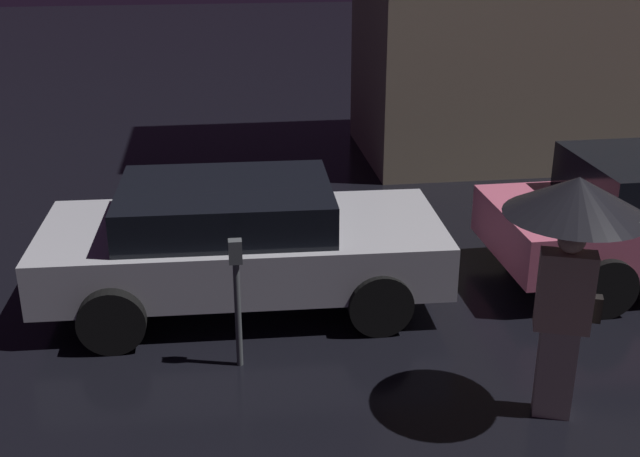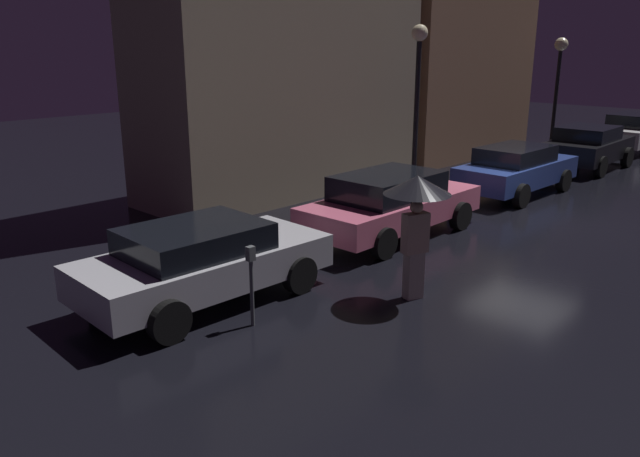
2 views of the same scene
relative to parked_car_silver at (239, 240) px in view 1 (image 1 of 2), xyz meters
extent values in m
cube|color=#B7B7BF|center=(0.04, 0.00, -0.10)|extent=(4.26, 1.96, 0.57)
cube|color=black|center=(-0.13, 0.00, 0.39)|extent=(2.24, 1.68, 0.43)
cylinder|color=black|center=(1.34, 0.91, -0.39)|extent=(0.65, 0.22, 0.65)
cylinder|color=black|center=(1.34, -0.91, -0.39)|extent=(0.65, 0.22, 0.65)
cylinder|color=black|center=(-1.26, 0.91, -0.39)|extent=(0.65, 0.22, 0.65)
cylinder|color=black|center=(-1.26, -0.91, -0.39)|extent=(0.65, 0.22, 0.65)
cylinder|color=black|center=(3.74, 0.93, -0.39)|extent=(0.66, 0.22, 0.66)
cylinder|color=black|center=(3.74, -0.86, -0.39)|extent=(0.66, 0.22, 0.66)
cube|color=beige|center=(2.51, -2.45, -0.31)|extent=(0.35, 0.29, 0.81)
cube|color=#D1B293|center=(2.51, -2.45, 0.43)|extent=(0.48, 0.34, 0.67)
sphere|color=tan|center=(2.51, -2.45, 0.88)|extent=(0.22, 0.22, 0.22)
cylinder|color=black|center=(2.51, -2.45, 0.69)|extent=(0.02, 0.02, 0.79)
cone|color=black|center=(2.51, -2.45, 1.24)|extent=(1.11, 1.11, 0.30)
cube|color=black|center=(2.75, -2.45, 0.26)|extent=(0.18, 0.15, 0.22)
cylinder|color=#4C5154|center=(-0.07, -1.33, -0.19)|extent=(0.06, 0.06, 1.05)
cube|color=#4C5154|center=(-0.07, -1.33, 0.45)|extent=(0.12, 0.10, 0.22)
camera|label=1|loc=(-0.20, -7.87, 3.29)|focal=45.00mm
camera|label=2|loc=(-5.64, -8.11, 3.42)|focal=35.00mm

